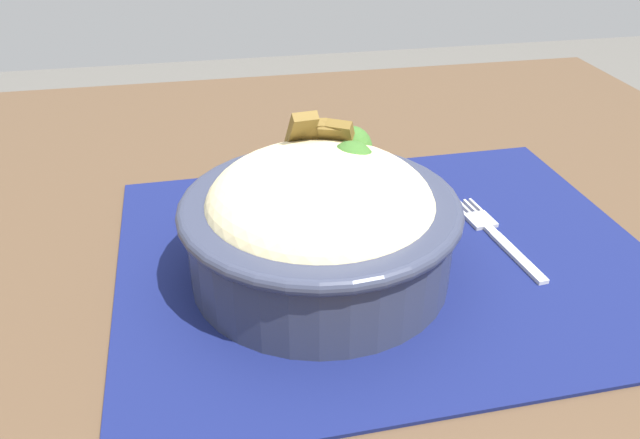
# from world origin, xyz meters

# --- Properties ---
(table) EXTENTS (1.01, 1.00, 0.71)m
(table) POSITION_xyz_m (0.00, 0.00, 0.64)
(table) COLOR #4C3826
(table) RESTS_ON ground_plane
(placemat) EXTENTS (0.45, 0.36, 0.00)m
(placemat) POSITION_xyz_m (0.04, 0.00, 0.71)
(placemat) COLOR #11194C
(placemat) RESTS_ON table
(bowl) EXTENTS (0.24, 0.24, 0.12)m
(bowl) POSITION_xyz_m (-0.02, -0.02, 0.76)
(bowl) COLOR #2D3347
(bowl) RESTS_ON placemat
(fork) EXTENTS (0.03, 0.14, 0.00)m
(fork) POSITION_xyz_m (0.14, 0.01, 0.71)
(fork) COLOR #BDBDBD
(fork) RESTS_ON placemat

